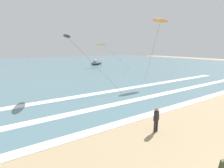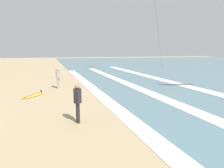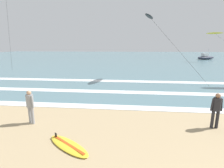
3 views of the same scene
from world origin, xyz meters
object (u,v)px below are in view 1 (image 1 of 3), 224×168
(kite_yellow_mid_center, at_px, (102,45))
(offshore_boat, at_px, (97,63))
(kite_black_high_left, at_px, (67,36))
(kite_orange_high_right, at_px, (161,21))
(surfer_foreground_main, at_px, (156,118))

(kite_yellow_mid_center, relative_size, offshore_boat, 1.54)
(offshore_boat, bearing_deg, kite_black_high_left, -121.87)
(kite_black_high_left, relative_size, offshore_boat, 1.22)
(kite_yellow_mid_center, bearing_deg, kite_orange_high_right, -97.75)
(surfer_foreground_main, bearing_deg, kite_black_high_left, 99.65)
(kite_orange_high_right, relative_size, kite_yellow_mid_center, 1.09)
(kite_orange_high_right, height_order, kite_yellow_mid_center, kite_orange_high_right)
(kite_black_high_left, bearing_deg, offshore_boat, 58.13)
(surfer_foreground_main, distance_m, kite_yellow_mid_center, 36.43)
(kite_yellow_mid_center, bearing_deg, surfer_foreground_main, -113.33)
(kite_black_high_left, relative_size, kite_yellow_mid_center, 0.79)
(kite_orange_high_right, xyz_separation_m, offshore_boat, (4.44, 29.19, -8.34))
(surfer_foreground_main, xyz_separation_m, kite_yellow_mid_center, (14.28, 33.12, 5.13))
(surfer_foreground_main, height_order, kite_yellow_mid_center, kite_yellow_mid_center)
(kite_yellow_mid_center, bearing_deg, offshore_boat, 78.15)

